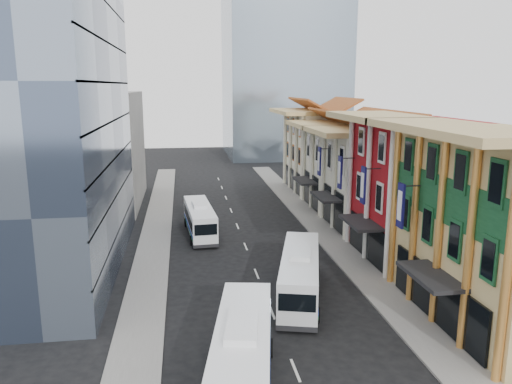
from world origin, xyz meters
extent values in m
plane|color=black|center=(0.00, 0.00, 0.00)|extent=(200.00, 200.00, 0.00)
cube|color=slate|center=(8.50, 22.00, 0.07)|extent=(3.00, 90.00, 0.15)
cube|color=slate|center=(-8.50, 22.00, 0.07)|extent=(3.00, 90.00, 0.15)
cube|color=tan|center=(14.00, 5.00, 6.00)|extent=(8.00, 14.00, 12.00)
cube|color=#A21217|center=(14.00, 17.00, 6.00)|extent=(8.00, 10.00, 12.00)
cube|color=white|center=(14.00, 26.50, 5.00)|extent=(8.00, 9.00, 10.00)
cube|color=white|center=(14.00, 35.50, 5.00)|extent=(8.00, 9.00, 10.00)
cube|color=white|center=(14.00, 46.00, 5.50)|extent=(8.00, 12.00, 11.00)
cube|color=#425069|center=(-17.00, 19.00, 15.00)|extent=(12.00, 26.00, 30.00)
cube|color=gray|center=(-16.00, 42.00, 7.00)|extent=(10.00, 18.00, 14.00)
camera|label=1|loc=(-5.54, -22.28, 14.75)|focal=35.00mm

